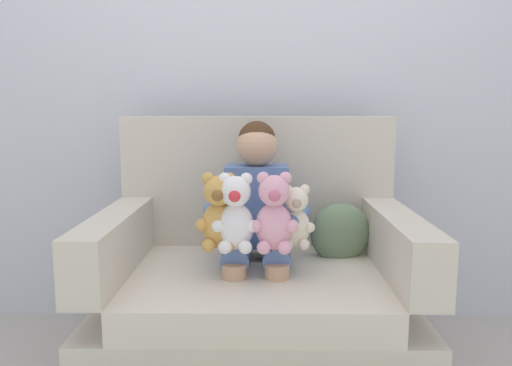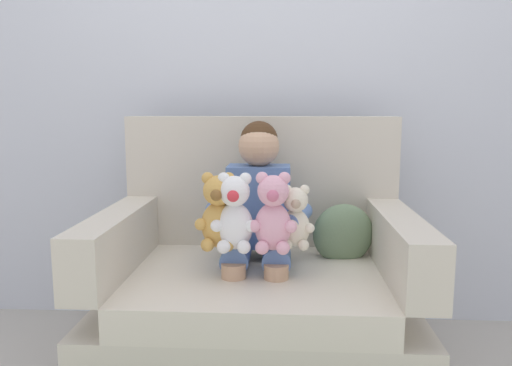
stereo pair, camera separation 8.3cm
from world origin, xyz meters
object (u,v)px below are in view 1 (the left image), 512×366
(plush_white, at_px, (236,215))
(plush_pink, at_px, (274,214))
(armchair, at_px, (257,295))
(plush_honey, at_px, (219,214))
(throw_pillow, at_px, (340,233))
(seated_child, at_px, (256,212))
(plush_cream, at_px, (296,218))

(plush_white, relative_size, plush_pink, 0.99)
(armchair, height_order, plush_honey, armchair)
(throw_pillow, bearing_deg, plush_honey, -151.11)
(armchair, xyz_separation_m, seated_child, (-0.00, 0.02, 0.35))
(plush_cream, height_order, plush_pink, plush_pink)
(armchair, bearing_deg, plush_cream, -40.79)
(plush_pink, distance_m, throw_pillow, 0.44)
(seated_child, distance_m, plush_cream, 0.21)
(plush_cream, relative_size, plush_honey, 0.83)
(plush_white, relative_size, throw_pillow, 1.12)
(throw_pillow, bearing_deg, seated_child, -164.96)
(armchair, xyz_separation_m, throw_pillow, (0.36, 0.12, 0.23))
(armchair, bearing_deg, seated_child, 92.33)
(armchair, relative_size, throw_pillow, 4.76)
(seated_child, xyz_separation_m, plush_white, (-0.07, -0.20, 0.03))
(plush_white, distance_m, plush_honey, 0.07)
(plush_cream, bearing_deg, armchair, 143.77)
(throw_pillow, bearing_deg, armchair, -161.49)
(armchair, height_order, plush_white, armchair)
(seated_child, bearing_deg, armchair, -81.54)
(seated_child, distance_m, plush_honey, 0.23)
(seated_child, distance_m, throw_pillow, 0.39)
(plush_cream, height_order, plush_white, plush_white)
(plush_pink, bearing_deg, throw_pillow, 32.46)
(plush_white, height_order, plush_pink, plush_pink)
(throw_pillow, bearing_deg, plush_pink, -134.40)
(armchair, xyz_separation_m, plush_white, (-0.08, -0.18, 0.38))
(plush_cream, xyz_separation_m, plush_white, (-0.22, -0.05, 0.02))
(plush_pink, distance_m, plush_honey, 0.21)
(plush_honey, bearing_deg, seated_child, 41.94)
(plush_white, bearing_deg, plush_pink, 16.45)
(seated_child, distance_m, plush_white, 0.21)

